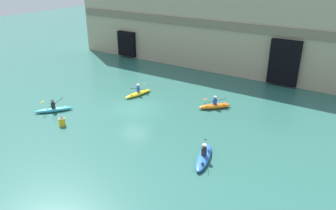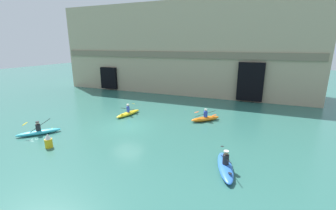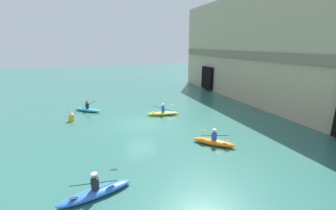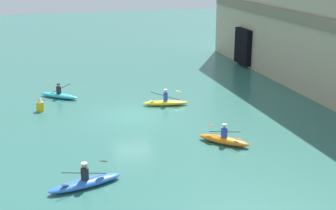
{
  "view_description": "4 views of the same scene",
  "coord_description": "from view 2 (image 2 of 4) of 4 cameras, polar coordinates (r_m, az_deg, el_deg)",
  "views": [
    {
      "loc": [
        16.96,
        -20.59,
        11.9
      ],
      "look_at": [
        3.12,
        0.78,
        0.78
      ],
      "focal_mm": 35.0,
      "sensor_mm": 36.0,
      "label": 1
    },
    {
      "loc": [
        10.3,
        -15.75,
        6.86
      ],
      "look_at": [
        3.06,
        1.95,
        1.72
      ],
      "focal_mm": 24.0,
      "sensor_mm": 36.0,
      "label": 2
    },
    {
      "loc": [
        18.46,
        -3.82,
        6.73
      ],
      "look_at": [
        2.29,
        1.86,
        2.1
      ],
      "focal_mm": 24.0,
      "sensor_mm": 36.0,
      "label": 3
    },
    {
      "loc": [
        28.19,
        -5.62,
        9.88
      ],
      "look_at": [
        2.78,
        1.63,
        1.45
      ],
      "focal_mm": 50.0,
      "sensor_mm": 36.0,
      "label": 4
    }
  ],
  "objects": [
    {
      "name": "ground_plane",
      "position": [
        20.03,
        -10.31,
        -5.24
      ],
      "size": [
        120.0,
        120.0,
        0.0
      ],
      "primitive_type": "plane",
      "color": "#2D665B"
    },
    {
      "name": "cliff_bluff",
      "position": [
        34.72,
        3.68,
        13.92
      ],
      "size": [
        36.2,
        8.43,
        12.45
      ],
      "color": "tan",
      "rests_on": "ground"
    },
    {
      "name": "kayak_orange",
      "position": [
        21.18,
        9.46,
        -3.33
      ],
      "size": [
        2.58,
        2.56,
        1.15
      ],
      "rotation": [
        0.0,
        0.0,
        3.92
      ],
      "color": "orange",
      "rests_on": "ground"
    },
    {
      "name": "kayak_blue",
      "position": [
        13.55,
        14.34,
        -14.75
      ],
      "size": [
        1.66,
        3.5,
        1.17
      ],
      "rotation": [
        0.0,
        0.0,
        4.98
      ],
      "color": "blue",
      "rests_on": "ground"
    },
    {
      "name": "kayak_cyan",
      "position": [
        20.55,
        -29.98,
        -5.9
      ],
      "size": [
        2.52,
        2.86,
        1.2
      ],
      "rotation": [
        0.0,
        0.0,
        4.02
      ],
      "color": "#33B2C6",
      "rests_on": "ground"
    },
    {
      "name": "kayak_yellow",
      "position": [
        22.92,
        -10.07,
        -2.02
      ],
      "size": [
        1.3,
        3.19,
        1.15
      ],
      "rotation": [
        0.0,
        0.0,
        1.36
      ],
      "color": "yellow",
      "rests_on": "ground"
    },
    {
      "name": "marker_buoy",
      "position": [
        17.64,
        -28.11,
        -8.09
      ],
      "size": [
        0.5,
        0.5,
        1.01
      ],
      "color": "yellow",
      "rests_on": "ground"
    }
  ]
}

